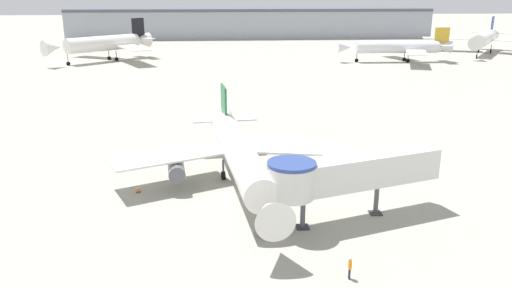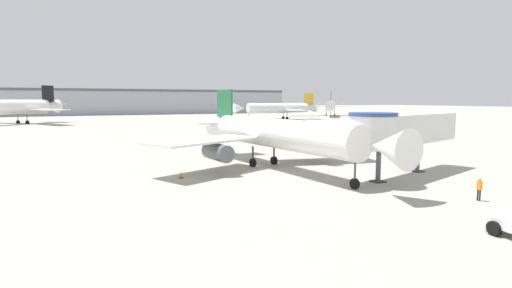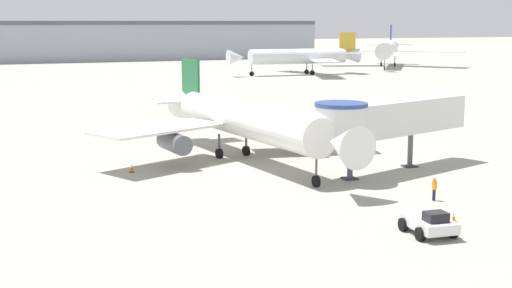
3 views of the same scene
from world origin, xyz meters
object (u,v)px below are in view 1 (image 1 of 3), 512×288
(traffic_cone_starboard_wing, at_px, (341,183))
(background_jet_blue_tail, at_px, (485,38))
(jet_bridge, at_px, (343,173))
(background_jet_gold_tail, at_px, (399,47))
(main_airplane, at_px, (239,153))
(background_jet_black_tail, at_px, (105,43))
(traffic_cone_port_wing, at_px, (138,189))
(ground_crew_marshaller, at_px, (350,267))

(traffic_cone_starboard_wing, xyz_separation_m, background_jet_blue_tail, (73.82, 110.17, 4.65))
(jet_bridge, relative_size, background_jet_gold_tail, 0.50)
(main_airplane, relative_size, traffic_cone_starboard_wing, 48.56)
(jet_bridge, bearing_deg, background_jet_black_tail, 93.64)
(traffic_cone_port_wing, bearing_deg, ground_crew_marshaller, -44.85)
(traffic_cone_port_wing, bearing_deg, background_jet_black_tail, 103.41)
(traffic_cone_starboard_wing, bearing_deg, background_jet_gold_tail, 67.10)
(ground_crew_marshaller, bearing_deg, background_jet_gold_tail, -20.97)
(jet_bridge, relative_size, ground_crew_marshaller, 9.72)
(main_airplane, bearing_deg, traffic_cone_starboard_wing, -12.14)
(jet_bridge, xyz_separation_m, background_jet_blue_tail, (75.76, 118.19, 0.46))
(traffic_cone_port_wing, distance_m, background_jet_blue_tail, 145.50)
(traffic_cone_starboard_wing, bearing_deg, jet_bridge, -103.58)
(traffic_cone_starboard_wing, xyz_separation_m, background_jet_gold_tail, (39.24, 92.90, 3.99))
(main_airplane, bearing_deg, traffic_cone_port_wing, 179.48)
(background_jet_blue_tail, bearing_deg, traffic_cone_starboard_wing, -88.16)
(background_jet_blue_tail, bearing_deg, background_jet_gold_tail, -117.81)
(main_airplane, xyz_separation_m, background_jet_gold_tail, (49.90, 91.88, 0.65))
(traffic_cone_port_wing, relative_size, background_jet_gold_tail, 0.02)
(background_jet_blue_tail, height_order, background_jet_gold_tail, background_jet_blue_tail)
(background_jet_gold_tail, bearing_deg, background_jet_blue_tail, 118.16)
(background_jet_black_tail, xyz_separation_m, background_jet_gold_tail, (84.33, -8.01, -0.87))
(traffic_cone_port_wing, relative_size, background_jet_black_tail, 0.02)
(jet_bridge, xyz_separation_m, ground_crew_marshaller, (-1.64, -9.39, -3.53))
(ground_crew_marshaller, distance_m, background_jet_blue_tail, 149.28)
(background_jet_blue_tail, bearing_deg, jet_bridge, -87.00)
(ground_crew_marshaller, height_order, background_jet_gold_tail, background_jet_gold_tail)
(jet_bridge, relative_size, traffic_cone_starboard_wing, 25.44)
(jet_bridge, relative_size, background_jet_blue_tail, 0.46)
(jet_bridge, xyz_separation_m, traffic_cone_starboard_wing, (1.94, 8.02, -4.19))
(main_airplane, distance_m, background_jet_black_tail, 105.67)
(jet_bridge, bearing_deg, background_jet_gold_tail, 49.84)
(traffic_cone_port_wing, bearing_deg, background_jet_gold_tail, 57.07)
(main_airplane, height_order, background_jet_gold_tail, background_jet_gold_tail)
(traffic_cone_port_wing, xyz_separation_m, background_jet_black_tail, (-24.09, 101.00, 4.82))
(background_jet_blue_tail, xyz_separation_m, background_jet_black_tail, (-118.91, -9.25, 0.21))
(background_jet_blue_tail, distance_m, background_jet_gold_tail, 38.66)
(ground_crew_marshaller, bearing_deg, main_airplane, 21.25)
(ground_crew_marshaller, xyz_separation_m, background_jet_black_tail, (-41.50, 118.33, 4.19))
(main_airplane, xyz_separation_m, ground_crew_marshaller, (7.08, -18.44, -2.68))
(background_jet_gold_tail, bearing_deg, jet_bridge, -20.57)
(main_airplane, height_order, jet_bridge, main_airplane)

